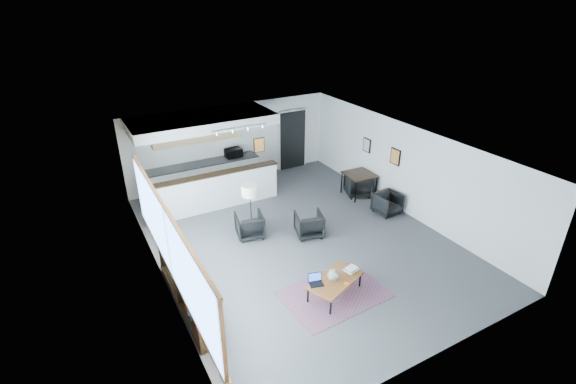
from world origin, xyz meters
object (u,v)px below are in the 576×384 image
book_stack (351,269)px  dining_chair_far (358,185)px  floor_lamp (250,192)px  ceramic_pot (333,275)px  armchair_right (309,223)px  laptop (315,280)px  dining_table (359,176)px  dining_chair_near (387,204)px  armchair_left (250,224)px  microwave (233,152)px  coffee_table (335,280)px

book_stack → dining_chair_far: dining_chair_far is taller
floor_lamp → ceramic_pot: bearing=-79.6°
floor_lamp → armchair_right: bearing=-24.8°
ceramic_pot → laptop: bearing=166.1°
laptop → book_stack: (0.91, -0.02, -0.02)m
laptop → ceramic_pot: bearing=0.6°
armchair_right → dining_chair_far: armchair_right is taller
floor_lamp → dining_table: size_ratio=1.69×
dining_chair_near → dining_chair_far: (0.00, 1.39, 0.04)m
armchair_right → dining_table: (2.64, 1.30, 0.31)m
dining_chair_near → laptop: bearing=-155.0°
laptop → ceramic_pot: 0.40m
armchair_left → armchair_right: 1.57m
dining_chair_far → floor_lamp: bearing=30.6°
dining_table → dining_chair_near: size_ratio=1.52×
ceramic_pot → dining_chair_far: bearing=46.4°
book_stack → dining_table: size_ratio=0.36×
dining_chair_far → microwave: (-3.07, 2.75, 0.78)m
dining_chair_near → microwave: size_ratio=1.12×
floor_lamp → dining_chair_near: 4.20m
dining_table → book_stack: bearing=-129.7°
book_stack → dining_table: bearing=50.3°
floor_lamp → book_stack: bearing=-69.6°
dining_table → dining_chair_far: dining_table is taller
armchair_right → dining_table: dining_table is taller
laptop → ceramic_pot: ceramic_pot is taller
book_stack → laptop: bearing=179.0°
laptop → dining_chair_near: bearing=43.7°
book_stack → floor_lamp: bearing=110.4°
laptop → ceramic_pot: (0.38, -0.09, 0.06)m
book_stack → microwave: microwave is taller
coffee_table → armchair_right: bearing=49.9°
book_stack → microwave: bearing=91.2°
coffee_table → ceramic_pot: (-0.05, 0.01, 0.15)m
laptop → armchair_right: armchair_right is taller
coffee_table → dining_chair_near: dining_chair_near is taller
book_stack → armchair_left: size_ratio=0.46×
armchair_left → microwave: bearing=-94.4°
book_stack → armchair_right: bearing=82.3°
armchair_right → dining_chair_far: size_ratio=1.07×
laptop → floor_lamp: (-0.16, 2.86, 0.86)m
book_stack → coffee_table: bearing=-169.6°
armchair_left → dining_chair_far: armchair_left is taller
armchair_left → floor_lamp: size_ratio=0.47×
armchair_right → floor_lamp: (-1.37, 0.63, 0.97)m
dining_table → coffee_table: bearing=-133.3°
book_stack → dining_table: (2.94, 3.54, 0.23)m
coffee_table → ceramic_pot: bearing=148.5°
ceramic_pot → armchair_left: armchair_left is taller
ceramic_pot → floor_lamp: bearing=100.4°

